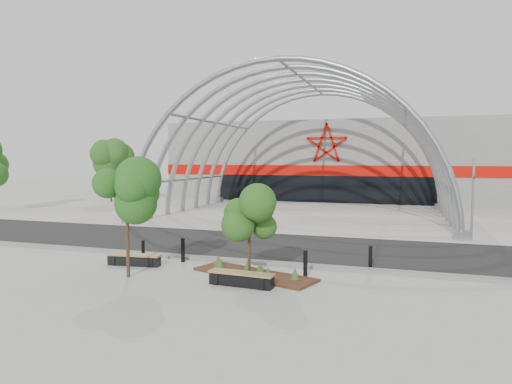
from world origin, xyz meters
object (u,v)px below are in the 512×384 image
Objects in this scene: bench_1 at (241,279)px; signal_pole at (473,198)px; street_tree_1 at (249,217)px; bollard_2 at (183,250)px; bench_0 at (134,260)px; street_tree_0 at (127,198)px.

signal_pole is at bearing 53.38° from bench_1.
signal_pole is at bearing 51.27° from street_tree_1.
bollard_2 is at bearing 153.28° from street_tree_1.
bench_1 is (5.09, -1.46, 0.01)m from bench_0.
bench_0 is (-0.79, 1.61, -2.66)m from street_tree_0.
bench_1 is (0.00, -0.84, -2.02)m from street_tree_1.
street_tree_0 is (-12.86, -11.66, 0.62)m from signal_pole.
bench_0 is (-5.09, 0.61, -2.02)m from street_tree_1.
street_tree_0 is 3.20m from bench_0.
bench_1 is at bearing 2.01° from street_tree_0.
bench_1 is at bearing -15.96° from bench_0.
signal_pole is 17.37m from street_tree_0.
signal_pole is at bearing 42.22° from street_tree_0.
street_tree_0 reaches higher than street_tree_1.
street_tree_0 is 1.28× the size of street_tree_1.
signal_pole is 1.38× the size of street_tree_1.
street_tree_0 is at bearing -106.09° from bollard_2.
signal_pole is at bearing 36.39° from bench_0.
signal_pole is 13.68m from street_tree_1.
bench_0 is (-13.65, -10.06, -2.04)m from signal_pole.
bollard_2 is (-12.06, -8.91, -1.76)m from signal_pole.
bench_1 is at bearing -89.81° from street_tree_1.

